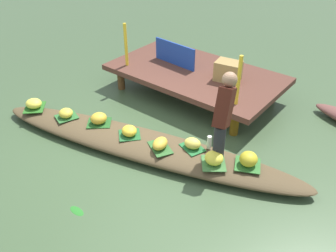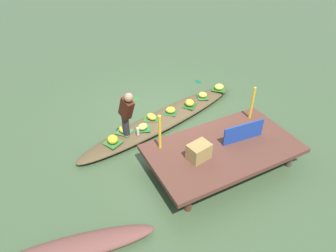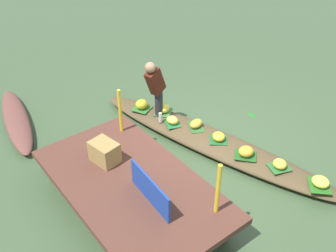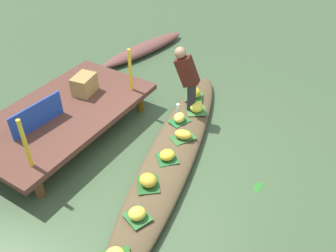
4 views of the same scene
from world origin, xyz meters
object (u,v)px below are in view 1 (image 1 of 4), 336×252
water_bottle (209,142)px  market_banner (175,54)px  produce_crate (228,71)px  banana_bunch_3 (249,159)px  banana_bunch_1 (34,104)px  banana_bunch_4 (129,131)px  banana_bunch_5 (160,144)px  vendor_person (224,114)px  banana_bunch_2 (214,158)px  banana_bunch_7 (193,143)px  vendor_boat (142,144)px  banana_bunch_0 (66,113)px  banana_bunch_6 (99,118)px

water_bottle → market_banner: bearing=139.8°
produce_crate → market_banner: bearing=-177.5°
banana_bunch_3 → banana_bunch_1: bearing=-165.7°
banana_bunch_4 → banana_bunch_5: banana_bunch_4 is taller
banana_bunch_5 → vendor_person: size_ratio=0.24×
banana_bunch_2 → market_banner: size_ratio=0.26×
vendor_person → water_bottle: (-0.21, 0.05, -0.59)m
banana_bunch_1 → banana_bunch_7: size_ratio=1.12×
banana_bunch_1 → water_bottle: size_ratio=1.34×
banana_bunch_4 → market_banner: size_ratio=0.25×
vendor_boat → produce_crate: 2.12m
vendor_boat → banana_bunch_0: 1.42m
banana_bunch_2 → banana_bunch_5: banana_bunch_2 is taller
banana_bunch_0 → banana_bunch_6: bearing=20.7°
banana_bunch_0 → water_bottle: size_ratio=1.17×
banana_bunch_3 → banana_bunch_0: bearing=-165.4°
banana_bunch_2 → market_banner: (-2.07, 1.80, 0.39)m
banana_bunch_0 → market_banner: 2.38m
banana_bunch_4 → water_bottle: size_ratio=1.21×
banana_bunch_5 → water_bottle: size_ratio=1.43×
banana_bunch_3 → vendor_boat: bearing=-163.9°
banana_bunch_4 → vendor_person: bearing=17.7°
banana_bunch_6 → water_bottle: 1.82m
vendor_boat → banana_bunch_0: size_ratio=21.37×
banana_bunch_3 → banana_bunch_6: (-2.36, -0.55, -0.01)m
vendor_boat → banana_bunch_7: 0.81m
banana_bunch_2 → banana_bunch_4: banana_bunch_2 is taller
banana_bunch_4 → market_banner: market_banner is taller
banana_bunch_3 → banana_bunch_2: bearing=-145.2°
banana_bunch_3 → market_banner: size_ratio=0.27×
water_bottle → vendor_boat: bearing=-154.6°
banana_bunch_4 → banana_bunch_7: banana_bunch_7 is taller
market_banner → banana_bunch_7: bearing=-41.6°
banana_bunch_4 → water_bottle: (1.13, 0.48, 0.02)m
produce_crate → water_bottle: bearing=-67.3°
water_bottle → banana_bunch_6: bearing=-162.7°
banana_bunch_0 → produce_crate: bearing=55.2°
banana_bunch_1 → water_bottle: (2.96, 0.90, 0.02)m
banana_bunch_0 → banana_bunch_2: bearing=11.1°
vendor_person → banana_bunch_4: bearing=-162.3°
banana_bunch_3 → banana_bunch_5: (-1.18, -0.45, -0.03)m
banana_bunch_6 → market_banner: size_ratio=0.27×
water_bottle → banana_bunch_2: bearing=-46.3°
market_banner → banana_bunch_3: bearing=-27.7°
water_bottle → banana_bunch_1: bearing=-163.0°
produce_crate → banana_bunch_7: bearing=-74.6°
vendor_person → market_banner: vendor_person is taller
banana_bunch_0 → market_banner: (0.47, 2.29, 0.41)m
banana_bunch_3 → produce_crate: bearing=129.2°
vendor_person → banana_bunch_6: bearing=-166.0°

